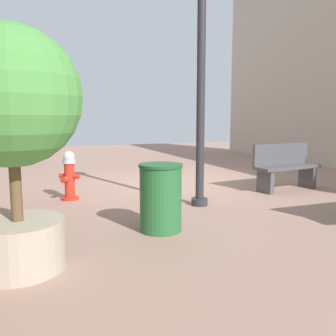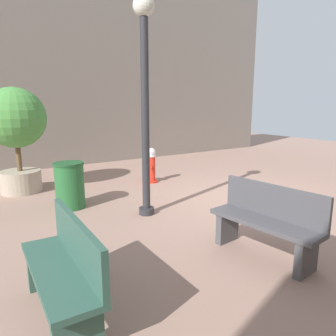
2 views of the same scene
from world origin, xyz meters
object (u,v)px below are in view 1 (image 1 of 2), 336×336
(fire_hydrant, at_px, (69,176))
(bench_near, at_px, (285,166))
(planter_tree, at_px, (12,119))
(trash_bin, at_px, (161,197))
(street_lamp, at_px, (201,66))

(fire_hydrant, height_order, bench_near, bench_near)
(planter_tree, bearing_deg, trash_bin, -160.29)
(street_lamp, bearing_deg, fire_hydrant, -32.41)
(fire_hydrant, xyz_separation_m, planter_tree, (0.86, 2.96, 1.03))
(street_lamp, bearing_deg, planter_tree, 30.51)
(bench_near, height_order, planter_tree, planter_tree)
(fire_hydrant, bearing_deg, trash_bin, 110.64)
(planter_tree, xyz_separation_m, street_lamp, (-2.86, -1.69, 0.84))
(fire_hydrant, relative_size, bench_near, 0.58)
(fire_hydrant, height_order, planter_tree, planter_tree)
(trash_bin, bearing_deg, planter_tree, 19.71)
(fire_hydrant, xyz_separation_m, bench_near, (-4.27, 0.72, 0.04))
(bench_near, bearing_deg, trash_bin, 25.50)
(fire_hydrant, xyz_separation_m, trash_bin, (-0.88, 2.33, 0.00))
(trash_bin, bearing_deg, fire_hydrant, -69.36)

